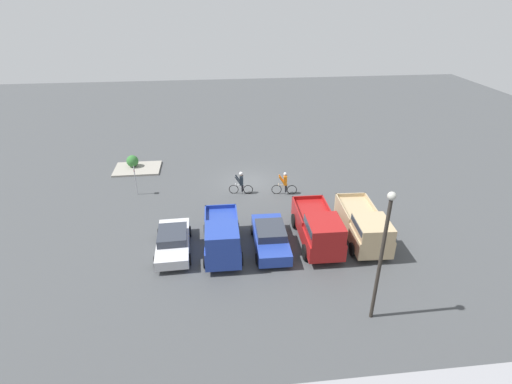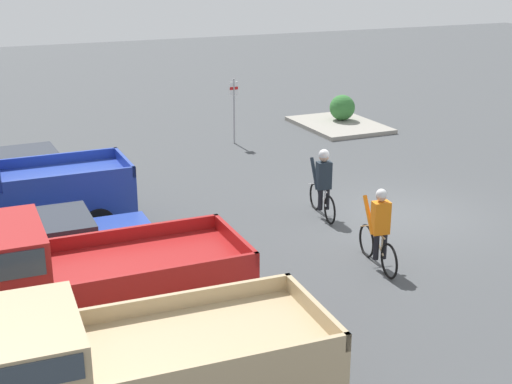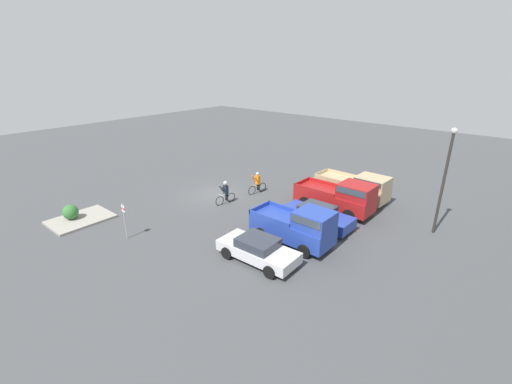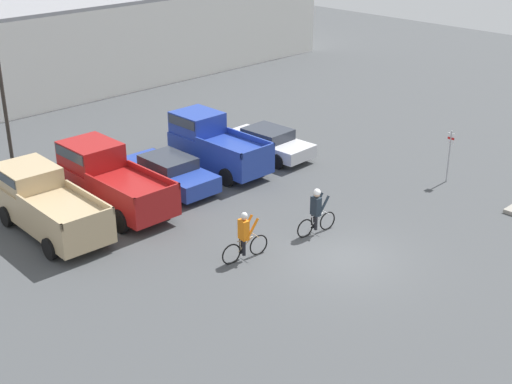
# 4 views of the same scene
# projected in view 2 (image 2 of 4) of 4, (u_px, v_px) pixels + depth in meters

# --- Properties ---
(ground_plane) EXTENTS (80.00, 80.00, 0.00)m
(ground_plane) POSITION_uv_depth(u_px,v_px,m) (400.00, 214.00, 18.17)
(ground_plane) COLOR #424447
(pickup_truck_0) EXTENTS (2.41, 5.57, 2.14)m
(pickup_truck_0) POSITION_uv_depth(u_px,v_px,m) (97.00, 380.00, 9.16)
(pickup_truck_0) COLOR tan
(pickup_truck_0) RESTS_ON ground_plane
(pickup_truck_1) EXTENTS (2.31, 5.49, 2.35)m
(pickup_truck_1) POSITION_uv_depth(u_px,v_px,m) (52.00, 287.00, 11.50)
(pickup_truck_1) COLOR maroon
(pickup_truck_1) RESTS_ON ground_plane
(sedan_0) EXTENTS (2.07, 4.65, 1.38)m
(sedan_0) POSITION_uv_depth(u_px,v_px,m) (40.00, 252.00, 14.14)
(sedan_0) COLOR #233D9E
(sedan_0) RESTS_ON ground_plane
(pickup_truck_2) EXTENTS (2.18, 4.90, 2.35)m
(pickup_truck_2) POSITION_uv_depth(u_px,v_px,m) (3.00, 190.00, 16.26)
(pickup_truck_2) COLOR #233D9E
(pickup_truck_2) RESTS_ON ground_plane
(sedan_1) EXTENTS (2.09, 4.48, 1.32)m
(sedan_1) POSITION_uv_depth(u_px,v_px,m) (20.00, 175.00, 19.09)
(sedan_1) COLOR silver
(sedan_1) RESTS_ON ground_plane
(cyclist_0) EXTENTS (1.77, 0.52, 1.77)m
(cyclist_0) POSITION_uv_depth(u_px,v_px,m) (323.00, 182.00, 17.79)
(cyclist_0) COLOR black
(cyclist_0) RESTS_ON ground_plane
(cyclist_1) EXTENTS (1.86, 0.52, 1.76)m
(cyclist_1) POSITION_uv_depth(u_px,v_px,m) (379.00, 229.00, 14.90)
(cyclist_1) COLOR black
(cyclist_1) RESTS_ON ground_plane
(fire_lane_sign) EXTENTS (0.06, 0.30, 2.27)m
(fire_lane_sign) POSITION_uv_depth(u_px,v_px,m) (234.00, 105.00, 24.52)
(fire_lane_sign) COLOR #9E9EA3
(fire_lane_sign) RESTS_ON ground_plane
(curb_island) EXTENTS (3.74, 2.80, 0.15)m
(curb_island) POSITION_uv_depth(u_px,v_px,m) (339.00, 125.00, 27.31)
(curb_island) COLOR gray
(curb_island) RESTS_ON ground_plane
(shrub) EXTENTS (0.99, 0.99, 0.99)m
(shrub) POSITION_uv_depth(u_px,v_px,m) (342.00, 108.00, 27.60)
(shrub) COLOR #337033
(shrub) RESTS_ON curb_island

